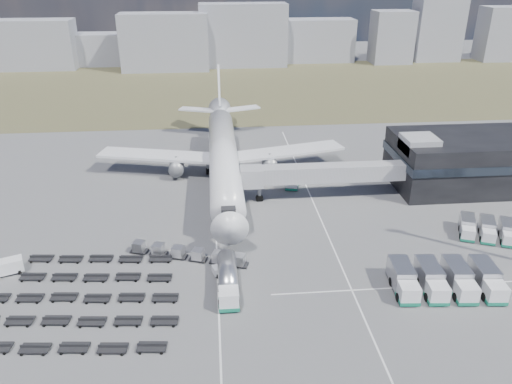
{
  "coord_description": "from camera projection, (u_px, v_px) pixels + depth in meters",
  "views": [
    {
      "loc": [
        -1.86,
        -61.87,
        40.6
      ],
      "look_at": [
        5.14,
        15.81,
        4.0
      ],
      "focal_mm": 35.0,
      "sensor_mm": 36.0,
      "label": 1
    }
  ],
  "objects": [
    {
      "name": "ground",
      "position": [
        231.0,
        263.0,
        73.18
      ],
      "size": [
        420.0,
        420.0,
        0.0
      ],
      "primitive_type": "plane",
      "color": "#565659",
      "rests_on": "ground"
    },
    {
      "name": "grass_strip",
      "position": [
        217.0,
        88.0,
        172.36
      ],
      "size": [
        420.0,
        90.0,
        0.01
      ],
      "primitive_type": "cube",
      "color": "#4F4F2F",
      "rests_on": "ground"
    },
    {
      "name": "lane_markings",
      "position": [
        293.0,
        250.0,
        76.68
      ],
      "size": [
        47.12,
        110.0,
        0.01
      ],
      "color": "silver",
      "rests_on": "ground"
    },
    {
      "name": "terminal",
      "position": [
        471.0,
        160.0,
        96.44
      ],
      "size": [
        30.4,
        16.4,
        11.0
      ],
      "color": "black",
      "rests_on": "ground"
    },
    {
      "name": "jet_bridge",
      "position": [
        313.0,
        174.0,
        90.74
      ],
      "size": [
        30.3,
        3.8,
        7.05
      ],
      "color": "#939399",
      "rests_on": "ground"
    },
    {
      "name": "airliner",
      "position": [
        223.0,
        152.0,
        100.12
      ],
      "size": [
        51.59,
        64.53,
        17.62
      ],
      "color": "silver",
      "rests_on": "ground"
    },
    {
      "name": "skyline",
      "position": [
        208.0,
        40.0,
        205.65
      ],
      "size": [
        314.21,
        26.54,
        25.73
      ],
      "color": "gray",
      "rests_on": "ground"
    },
    {
      "name": "fuel_tanker",
      "position": [
        228.0,
        279.0,
        66.7
      ],
      "size": [
        2.74,
        10.41,
        3.36
      ],
      "rotation": [
        0.0,
        0.0,
        -0.0
      ],
      "color": "silver",
      "rests_on": "ground"
    },
    {
      "name": "pushback_tug",
      "position": [
        223.0,
        270.0,
        70.48
      ],
      "size": [
        3.23,
        2.36,
        1.35
      ],
      "primitive_type": "cube",
      "rotation": [
        0.0,
        0.0,
        0.28
      ],
      "color": "silver",
      "rests_on": "ground"
    },
    {
      "name": "utility_van",
      "position": [
        7.0,
        267.0,
        70.31
      ],
      "size": [
        4.56,
        3.29,
        2.23
      ],
      "primitive_type": "cube",
      "rotation": [
        0.0,
        0.0,
        0.38
      ],
      "color": "silver",
      "rests_on": "ground"
    },
    {
      "name": "catering_truck",
      "position": [
        293.0,
        179.0,
        97.67
      ],
      "size": [
        3.7,
        6.2,
        2.66
      ],
      "rotation": [
        0.0,
        0.0,
        -0.24
      ],
      "color": "silver",
      "rests_on": "ground"
    },
    {
      "name": "service_trucks_near",
      "position": [
        445.0,
        279.0,
        66.67
      ],
      "size": [
        14.48,
        8.76,
        3.09
      ],
      "rotation": [
        0.0,
        0.0,
        -0.08
      ],
      "color": "silver",
      "rests_on": "ground"
    },
    {
      "name": "service_trucks_far",
      "position": [
        497.0,
        231.0,
        79.29
      ],
      "size": [
        12.62,
        9.92,
        2.47
      ],
      "rotation": [
        0.0,
        0.0,
        -0.39
      ],
      "color": "silver",
      "rests_on": "ground"
    },
    {
      "name": "uld_row",
      "position": [
        188.0,
        253.0,
        73.85
      ],
      "size": [
        17.84,
        7.36,
        1.66
      ],
      "rotation": [
        0.0,
        0.0,
        -0.33
      ],
      "color": "black",
      "rests_on": "ground"
    },
    {
      "name": "baggage_dollies",
      "position": [
        80.0,
        299.0,
        64.86
      ],
      "size": [
        27.51,
        22.44,
        0.8
      ],
      "rotation": [
        0.0,
        0.0,
        -0.09
      ],
      "color": "black",
      "rests_on": "ground"
    }
  ]
}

